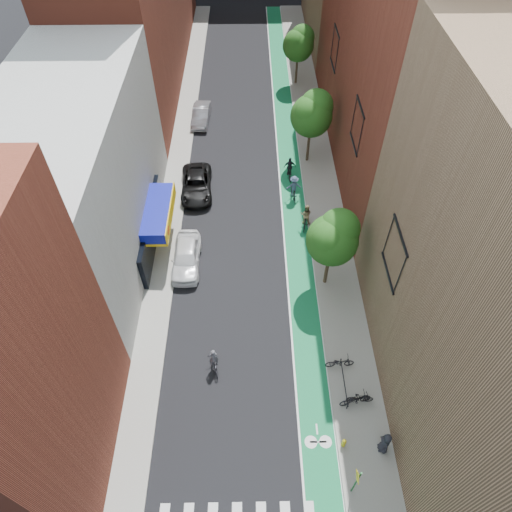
{
  "coord_description": "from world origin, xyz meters",
  "views": [
    {
      "loc": [
        0.46,
        -9.72,
        25.42
      ],
      "look_at": [
        0.79,
        11.27,
        1.5
      ],
      "focal_mm": 32.0,
      "sensor_mm": 36.0,
      "label": 1
    }
  ],
  "objects_px": {
    "parked_car_white": "(186,257)",
    "cyclist_lane_far": "(294,189)",
    "parked_car_black": "(197,185)",
    "fire_hydrant": "(344,443)",
    "parked_car_silver": "(201,115)",
    "pedestrian": "(385,443)",
    "cyclist_lane_mid": "(290,171)",
    "cyclist_lane_near": "(306,218)",
    "cyclist_lead": "(214,363)"
  },
  "relations": [
    {
      "from": "cyclist_lane_far",
      "to": "fire_hydrant",
      "type": "xyz_separation_m",
      "value": [
        1.3,
        -20.2,
        -0.49
      ]
    },
    {
      "from": "fire_hydrant",
      "to": "cyclist_lead",
      "type": "bearing_deg",
      "value": 146.36
    },
    {
      "from": "pedestrian",
      "to": "fire_hydrant",
      "type": "height_order",
      "value": "pedestrian"
    },
    {
      "from": "pedestrian",
      "to": "fire_hydrant",
      "type": "distance_m",
      "value": 2.14
    },
    {
      "from": "fire_hydrant",
      "to": "cyclist_lane_near",
      "type": "bearing_deg",
      "value": 92.04
    },
    {
      "from": "cyclist_lane_mid",
      "to": "parked_car_white",
      "type": "bearing_deg",
      "value": 47.58
    },
    {
      "from": "parked_car_silver",
      "to": "fire_hydrant",
      "type": "distance_m",
      "value": 33.3
    },
    {
      "from": "parked_car_black",
      "to": "cyclist_lane_mid",
      "type": "xyz_separation_m",
      "value": [
        7.9,
        1.66,
        0.06
      ]
    },
    {
      "from": "parked_car_black",
      "to": "cyclist_lane_mid",
      "type": "bearing_deg",
      "value": 8.86
    },
    {
      "from": "parked_car_black",
      "to": "cyclist_lead",
      "type": "xyz_separation_m",
      "value": [
        2.2,
        -16.42,
        -0.1
      ]
    },
    {
      "from": "parked_car_black",
      "to": "fire_hydrant",
      "type": "xyz_separation_m",
      "value": [
        9.35,
        -21.18,
        -0.24
      ]
    },
    {
      "from": "cyclist_lane_near",
      "to": "pedestrian",
      "type": "bearing_deg",
      "value": 111.63
    },
    {
      "from": "cyclist_lead",
      "to": "cyclist_lane_far",
      "type": "height_order",
      "value": "cyclist_lane_far"
    },
    {
      "from": "cyclist_lane_far",
      "to": "fire_hydrant",
      "type": "relative_size",
      "value": 3.29
    },
    {
      "from": "parked_car_white",
      "to": "cyclist_lane_far",
      "type": "relative_size",
      "value": 2.18
    },
    {
      "from": "parked_car_black",
      "to": "cyclist_lane_near",
      "type": "xyz_separation_m",
      "value": [
        8.75,
        -4.3,
        0.15
      ]
    },
    {
      "from": "parked_car_black",
      "to": "fire_hydrant",
      "type": "height_order",
      "value": "parked_car_black"
    },
    {
      "from": "cyclist_lane_near",
      "to": "cyclist_lane_mid",
      "type": "distance_m",
      "value": 6.02
    },
    {
      "from": "parked_car_black",
      "to": "pedestrian",
      "type": "height_order",
      "value": "pedestrian"
    },
    {
      "from": "parked_car_black",
      "to": "cyclist_lane_far",
      "type": "height_order",
      "value": "cyclist_lane_far"
    },
    {
      "from": "cyclist_lead",
      "to": "cyclist_lane_near",
      "type": "height_order",
      "value": "cyclist_lane_near"
    },
    {
      "from": "cyclist_lane_mid",
      "to": "fire_hydrant",
      "type": "height_order",
      "value": "cyclist_lane_mid"
    },
    {
      "from": "parked_car_white",
      "to": "parked_car_black",
      "type": "xyz_separation_m",
      "value": [
        0.16,
        8.06,
        -0.08
      ]
    },
    {
      "from": "cyclist_lane_near",
      "to": "fire_hydrant",
      "type": "distance_m",
      "value": 16.9
    },
    {
      "from": "cyclist_lane_mid",
      "to": "cyclist_lane_far",
      "type": "height_order",
      "value": "cyclist_lane_far"
    },
    {
      "from": "cyclist_lane_near",
      "to": "cyclist_lane_mid",
      "type": "xyz_separation_m",
      "value": [
        -0.85,
        5.96,
        -0.09
      ]
    },
    {
      "from": "parked_car_white",
      "to": "cyclist_lane_far",
      "type": "bearing_deg",
      "value": 40.56
    },
    {
      "from": "parked_car_black",
      "to": "cyclist_lane_mid",
      "type": "distance_m",
      "value": 8.07
    },
    {
      "from": "parked_car_white",
      "to": "cyclist_lane_far",
      "type": "height_order",
      "value": "cyclist_lane_far"
    },
    {
      "from": "pedestrian",
      "to": "cyclist_lane_near",
      "type": "bearing_deg",
      "value": -166.87
    },
    {
      "from": "cyclist_lane_near",
      "to": "cyclist_lane_mid",
      "type": "bearing_deg",
      "value": -69.12
    },
    {
      "from": "cyclist_lane_mid",
      "to": "fire_hydrant",
      "type": "xyz_separation_m",
      "value": [
        1.45,
        -22.84,
        -0.3
      ]
    },
    {
      "from": "parked_car_white",
      "to": "parked_car_silver",
      "type": "distance_m",
      "value": 18.75
    },
    {
      "from": "cyclist_lane_mid",
      "to": "cyclist_lane_far",
      "type": "distance_m",
      "value": 2.66
    },
    {
      "from": "cyclist_lane_mid",
      "to": "parked_car_silver",
      "type": "bearing_deg",
      "value": -50.49
    },
    {
      "from": "parked_car_silver",
      "to": "parked_car_black",
      "type": "bearing_deg",
      "value": -84.98
    },
    {
      "from": "parked_car_black",
      "to": "fire_hydrant",
      "type": "bearing_deg",
      "value": -69.2
    },
    {
      "from": "pedestrian",
      "to": "parked_car_white",
      "type": "bearing_deg",
      "value": -134.77
    },
    {
      "from": "cyclist_lead",
      "to": "cyclist_lane_mid",
      "type": "distance_m",
      "value": 18.96
    },
    {
      "from": "parked_car_silver",
      "to": "cyclist_lane_mid",
      "type": "distance_m",
      "value": 12.2
    },
    {
      "from": "cyclist_lane_far",
      "to": "pedestrian",
      "type": "bearing_deg",
      "value": 91.65
    },
    {
      "from": "pedestrian",
      "to": "fire_hydrant",
      "type": "xyz_separation_m",
      "value": [
        -2.07,
        0.2,
        -0.49
      ]
    },
    {
      "from": "parked_car_silver",
      "to": "pedestrian",
      "type": "relative_size",
      "value": 2.62
    },
    {
      "from": "parked_car_white",
      "to": "pedestrian",
      "type": "distance_m",
      "value": 17.66
    },
    {
      "from": "cyclist_lane_near",
      "to": "cyclist_lead",
      "type": "bearing_deg",
      "value": 74.33
    },
    {
      "from": "parked_car_black",
      "to": "cyclist_lane_near",
      "type": "distance_m",
      "value": 9.75
    },
    {
      "from": "fire_hydrant",
      "to": "cyclist_lane_mid",
      "type": "bearing_deg",
      "value": 93.64
    },
    {
      "from": "cyclist_lead",
      "to": "cyclist_lane_mid",
      "type": "height_order",
      "value": "cyclist_lane_mid"
    },
    {
      "from": "cyclist_lane_mid",
      "to": "cyclist_lane_far",
      "type": "bearing_deg",
      "value": 90.56
    },
    {
      "from": "cyclist_lane_mid",
      "to": "cyclist_lead",
      "type": "bearing_deg",
      "value": 69.74
    }
  ]
}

